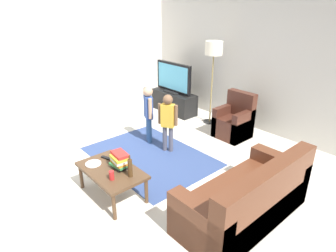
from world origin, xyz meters
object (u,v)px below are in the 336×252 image
book_stack (120,160)px  tv_remote (106,158)px  armchair (235,122)px  floor_lamp (214,53)px  coffee_table (111,172)px  soda_can (112,175)px  child_near_tv (148,110)px  child_center (168,118)px  bottle (130,168)px  plate (93,164)px  tv (173,78)px  couch (249,201)px  tv_stand (174,102)px

book_stack → tv_remote: 0.36m
armchair → tv_remote: size_ratio=5.29×
floor_lamp → coffee_table: (0.89, -3.06, -1.17)m
armchair → soda_can: size_ratio=7.50×
coffee_table → book_stack: bearing=69.2°
child_near_tv → floor_lamp: bearing=85.8°
child_center → soda_can: (0.71, -1.57, -0.16)m
coffee_table → bottle: 0.38m
armchair → plate: size_ratio=4.09×
floor_lamp → bottle: floor_lamp is taller
floor_lamp → book_stack: floor_lamp is taller
coffee_table → bottle: size_ratio=3.23×
tv → couch: size_ratio=0.61×
floor_lamp → plate: (0.61, -3.18, -1.12)m
coffee_table → tv_remote: size_ratio=5.88×
tv_stand → bottle: size_ratio=3.88×
tv_stand → book_stack: 3.43m
tv → bottle: bearing=-51.1°
book_stack → plate: (-0.32, -0.24, -0.10)m
tv_stand → plate: size_ratio=5.45×
couch → floor_lamp: bearing=139.6°
child_center → tv_remote: child_center is taller
floor_lamp → bottle: size_ratio=5.75×
soda_can → plate: 0.50m
tv_stand → book_stack: book_stack is taller
floor_lamp → child_near_tv: 1.86m
tv_stand → armchair: 1.85m
armchair → tv_remote: armchair is taller
tv_stand → tv_remote: 3.25m
child_near_tv → bottle: bearing=-44.9°
tv → soda_can: tv is taller
floor_lamp → child_center: size_ratio=1.67×
tv_remote → soda_can: soda_can is taller
tv → armchair: (1.85, -0.02, -0.55)m
tv → coffee_table: 3.51m
tv → child_near_tv: 1.73m
book_stack → child_center: bearing=111.8°
bottle → plate: (-0.60, -0.22, -0.12)m
child_center → armchair: bearing=74.0°
floor_lamp → tv_remote: size_ratio=10.47×
child_near_tv → couch: bearing=-9.9°
coffee_table → armchair: bearing=91.6°
soda_can → child_near_tv: bearing=128.5°
couch → book_stack: (-1.50, -0.87, 0.24)m
child_near_tv → bottle: 1.88m
tv_stand → tv: size_ratio=1.09×
book_stack → plate: 0.42m
child_near_tv → tv: bearing=122.2°
child_center → couch: bearing=-12.9°
bottle → plate: size_ratio=1.41×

